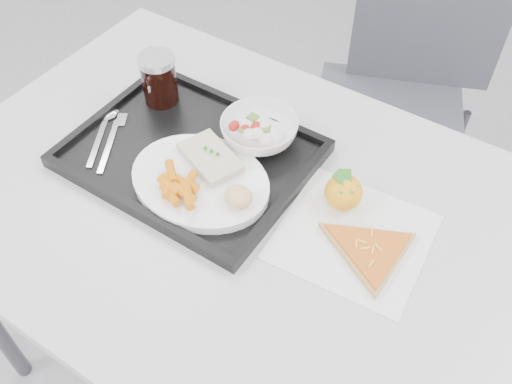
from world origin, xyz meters
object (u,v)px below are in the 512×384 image
(tray, at_px, (190,155))
(cola_glass, at_px, (159,78))
(chair, at_px, (405,80))
(pizza_slice, at_px, (370,251))
(table, at_px, (246,226))
(salad_bowl, at_px, (259,131))
(tangerine, at_px, (343,192))
(dinner_plate, at_px, (200,181))

(tray, distance_m, cola_glass, 0.19)
(chair, distance_m, pizza_slice, 0.81)
(table, xyz_separation_m, chair, (0.02, 0.77, -0.15))
(chair, xyz_separation_m, pizza_slice, (0.22, -0.75, 0.22))
(cola_glass, bearing_deg, pizza_slice, -11.51)
(table, height_order, chair, chair)
(pizza_slice, bearing_deg, chair, 106.16)
(chair, relative_size, salad_bowl, 6.11)
(tangerine, bearing_deg, tray, -169.46)
(pizza_slice, bearing_deg, tray, 177.76)
(salad_bowl, bearing_deg, chair, 82.47)
(chair, relative_size, tray, 2.07)
(chair, height_order, pizza_slice, chair)
(tray, bearing_deg, cola_glass, 147.39)
(tangerine, bearing_deg, salad_bowl, 166.85)
(cola_glass, distance_m, tangerine, 0.45)
(table, distance_m, tangerine, 0.20)
(tray, distance_m, dinner_plate, 0.09)
(salad_bowl, relative_size, cola_glass, 1.41)
(dinner_plate, xyz_separation_m, salad_bowl, (0.02, 0.16, 0.01))
(dinner_plate, relative_size, salad_bowl, 1.78)
(chair, relative_size, tangerine, 12.24)
(salad_bowl, bearing_deg, tangerine, -13.15)
(table, distance_m, dinner_plate, 0.13)
(dinner_plate, bearing_deg, cola_glass, 145.18)
(tray, bearing_deg, dinner_plate, -39.35)
(table, relative_size, tray, 2.67)
(tangerine, xyz_separation_m, pizza_slice, (0.09, -0.07, -0.02))
(tray, bearing_deg, chair, 76.64)
(table, relative_size, pizza_slice, 5.81)
(salad_bowl, bearing_deg, dinner_plate, -98.79)
(table, xyz_separation_m, dinner_plate, (-0.09, -0.02, 0.09))
(table, distance_m, cola_glass, 0.36)
(table, height_order, cola_glass, cola_glass)
(tray, height_order, tangerine, tangerine)
(cola_glass, distance_m, pizza_slice, 0.56)
(chair, relative_size, cola_glass, 8.61)
(salad_bowl, height_order, pizza_slice, salad_bowl)
(cola_glass, bearing_deg, table, -23.53)
(table, bearing_deg, tray, 166.46)
(salad_bowl, bearing_deg, pizza_slice, -21.87)
(dinner_plate, bearing_deg, chair, 82.21)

